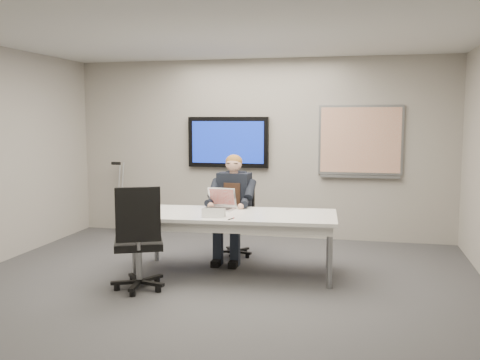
% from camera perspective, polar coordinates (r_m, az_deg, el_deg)
% --- Properties ---
extents(floor, '(6.00, 6.00, 0.02)m').
position_cam_1_polar(floor, '(5.82, -3.55, -12.16)').
color(floor, '#3B3B3E').
rests_on(floor, ground).
extents(ceiling, '(6.00, 6.00, 0.02)m').
position_cam_1_polar(ceiling, '(5.60, -3.76, 16.13)').
color(ceiling, silver).
rests_on(ceiling, wall_back).
extents(wall_back, '(6.00, 0.02, 2.80)m').
position_cam_1_polar(wall_back, '(8.45, 2.11, 3.36)').
color(wall_back, '#9E998F').
rests_on(wall_back, ground).
extents(wall_front, '(6.00, 0.02, 2.80)m').
position_cam_1_polar(wall_front, '(2.81, -21.23, -3.43)').
color(wall_front, '#9E998F').
rests_on(wall_front, ground).
extents(conference_table, '(2.47, 1.17, 0.74)m').
position_cam_1_polar(conference_table, '(6.43, -0.51, -4.32)').
color(conference_table, white).
rests_on(conference_table, ground).
extents(tv_display, '(1.30, 0.09, 0.80)m').
position_cam_1_polar(tv_display, '(8.50, -1.27, 4.06)').
color(tv_display, black).
rests_on(tv_display, wall_back).
extents(whiteboard, '(1.25, 0.08, 1.10)m').
position_cam_1_polar(whiteboard, '(8.27, 12.72, 4.04)').
color(whiteboard, gray).
rests_on(whiteboard, wall_back).
extents(office_chair_far, '(0.56, 0.56, 0.95)m').
position_cam_1_polar(office_chair_far, '(7.35, -0.40, -5.81)').
color(office_chair_far, black).
rests_on(office_chair_far, ground).
extents(office_chair_near, '(0.73, 0.73, 1.16)m').
position_cam_1_polar(office_chair_near, '(5.96, -10.73, -8.17)').
color(office_chair_near, black).
rests_on(office_chair_near, ground).
extents(seated_person, '(0.45, 0.77, 1.40)m').
position_cam_1_polar(seated_person, '(7.06, -0.96, -4.10)').
color(seated_person, '#1E2533').
rests_on(seated_person, office_chair_far).
extents(crutch, '(0.25, 0.53, 1.23)m').
position_cam_1_polar(crutch, '(9.07, -12.69, -1.65)').
color(crutch, '#AFB3B7').
rests_on(crutch, ground).
extents(laptop, '(0.39, 0.38, 0.26)m').
position_cam_1_polar(laptop, '(6.72, -2.13, -2.56)').
color(laptop, silver).
rests_on(laptop, conference_table).
extents(name_tent, '(0.27, 0.11, 0.11)m').
position_cam_1_polar(name_tent, '(6.16, -2.83, -3.50)').
color(name_tent, silver).
rests_on(name_tent, conference_table).
extents(pen, '(0.05, 0.13, 0.01)m').
position_cam_1_polar(pen, '(6.04, -0.95, -4.15)').
color(pen, black).
rests_on(pen, conference_table).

